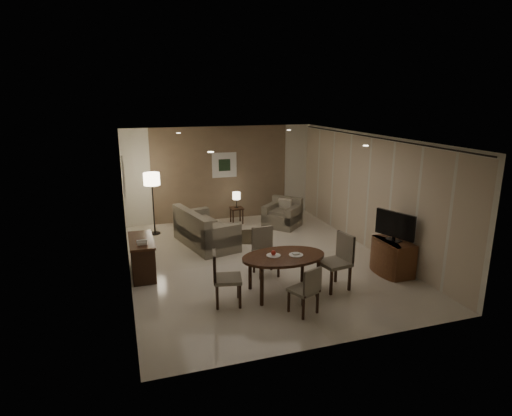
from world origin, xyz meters
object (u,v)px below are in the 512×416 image
object	(u,v)px
side_table	(237,215)
chair_left	(228,278)
sofa	(206,227)
chair_far	(266,253)
tv_cabinet	(393,257)
chair_near	(303,289)
chair_right	(334,262)
dining_table	(283,274)
armchair	(282,213)
floor_lamp	(153,204)
console_desk	(142,257)

from	to	relation	value
side_table	chair_left	bearing A→B (deg)	-107.24
sofa	chair_far	bearing A→B (deg)	-174.04
tv_cabinet	chair_left	size ratio (longest dim) A/B	0.93
chair_far	sofa	bearing A→B (deg)	108.18
chair_left	chair_far	bearing A→B (deg)	-35.66
tv_cabinet	chair_far	distance (m)	2.61
chair_near	chair_right	distance (m)	1.16
dining_table	side_table	world-z (taller)	dining_table
chair_far	chair_right	size ratio (longest dim) A/B	0.91
tv_cabinet	chair_right	size ratio (longest dim) A/B	0.86
dining_table	sofa	distance (m)	3.16
chair_right	sofa	world-z (taller)	chair_right
side_table	armchair	bearing A→B (deg)	-32.84
sofa	armchair	distance (m)	2.45
chair_near	armchair	world-z (taller)	chair_near
sofa	chair_right	bearing A→B (deg)	-164.45
chair_right	floor_lamp	size ratio (longest dim) A/B	0.64
tv_cabinet	chair_left	bearing A→B (deg)	-175.69
chair_left	sofa	distance (m)	3.16
console_desk	dining_table	size ratio (longest dim) A/B	0.77
console_desk	side_table	distance (m)	4.02
sofa	tv_cabinet	bearing A→B (deg)	-145.17
side_table	console_desk	bearing A→B (deg)	-133.86
console_desk	side_table	xyz separation A→B (m)	(2.78, 2.90, -0.15)
tv_cabinet	sofa	bearing A→B (deg)	138.93
console_desk	tv_cabinet	bearing A→B (deg)	-17.05
chair_near	sofa	bearing A→B (deg)	-99.11
tv_cabinet	floor_lamp	distance (m)	6.06
chair_near	sofa	distance (m)	3.94
chair_right	floor_lamp	world-z (taller)	floor_lamp
chair_left	floor_lamp	size ratio (longest dim) A/B	0.59
dining_table	chair_near	world-z (taller)	chair_near
chair_near	sofa	size ratio (longest dim) A/B	0.45
tv_cabinet	chair_far	bearing A→B (deg)	164.34
dining_table	floor_lamp	world-z (taller)	floor_lamp
armchair	console_desk	bearing A→B (deg)	-103.70
chair_far	side_table	xyz separation A→B (m)	(0.40, 3.69, -0.25)
side_table	floor_lamp	bearing A→B (deg)	-173.08
tv_cabinet	dining_table	xyz separation A→B (m)	(-2.48, -0.17, 0.02)
armchair	floor_lamp	bearing A→B (deg)	-140.16
console_desk	chair_near	world-z (taller)	chair_near
sofa	side_table	bearing A→B (deg)	-52.35
dining_table	chair_near	size ratio (longest dim) A/B	1.84
console_desk	chair_right	size ratio (longest dim) A/B	1.14
tv_cabinet	sofa	xyz separation A→B (m)	(-3.30, 2.88, 0.09)
chair_right	sofa	size ratio (longest dim) A/B	0.56
tv_cabinet	floor_lamp	xyz separation A→B (m)	(-4.43, 4.12, 0.47)
chair_left	sofa	bearing A→B (deg)	6.87
tv_cabinet	dining_table	bearing A→B (deg)	-176.18
tv_cabinet	chair_near	bearing A→B (deg)	-158.35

